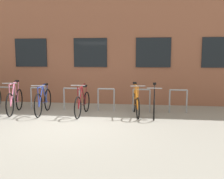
{
  "coord_description": "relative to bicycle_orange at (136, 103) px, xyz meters",
  "views": [
    {
      "loc": [
        2.06,
        -6.62,
        1.88
      ],
      "look_at": [
        1.04,
        1.6,
        0.78
      ],
      "focal_mm": 41.16,
      "sensor_mm": 36.0,
      "label": 1
    }
  ],
  "objects": [
    {
      "name": "bicycle_black",
      "position": [
        0.58,
        -0.03,
        -0.01
      ],
      "size": [
        0.44,
        1.73,
        1.03
      ],
      "color": "black",
      "rests_on": "ground"
    },
    {
      "name": "ground_plane",
      "position": [
        -1.82,
        -1.45,
        -0.38
      ],
      "size": [
        42.0,
        42.0,
        0.0
      ],
      "primitive_type": "plane",
      "color": "gray"
    },
    {
      "name": "bike_rack",
      "position": [
        -1.62,
        0.45,
        0.11
      ],
      "size": [
        6.6,
        0.05,
        0.79
      ],
      "color": "gray",
      "rests_on": "ground"
    },
    {
      "name": "storefront_building",
      "position": [
        -1.82,
        5.49,
        2.34
      ],
      "size": [
        28.0,
        7.52,
        5.43
      ],
      "color": "brown",
      "rests_on": "ground"
    },
    {
      "name": "bicycle_blue",
      "position": [
        -3.0,
        -0.17,
        0.02
      ],
      "size": [
        0.44,
        1.79,
        1.0
      ],
      "color": "black",
      "rests_on": "ground"
    },
    {
      "name": "bicycle_pink",
      "position": [
        -3.97,
        -0.19,
        0.03
      ],
      "size": [
        0.49,
        1.73,
        1.07
      ],
      "color": "black",
      "rests_on": "ground"
    },
    {
      "name": "bicycle_maroon",
      "position": [
        -1.69,
        -0.18,
        0.0
      ],
      "size": [
        0.44,
        1.7,
        1.03
      ],
      "color": "black",
      "rests_on": "ground"
    },
    {
      "name": "bicycle_orange",
      "position": [
        0.0,
        0.0,
        0.0
      ],
      "size": [
        0.44,
        1.67,
        1.04
      ],
      "color": "black",
      "rests_on": "ground"
    }
  ]
}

